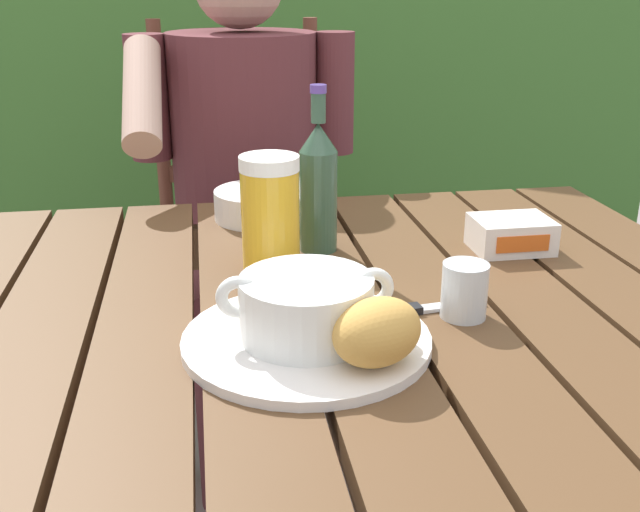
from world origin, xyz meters
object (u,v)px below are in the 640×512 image
bread_roll (377,332)px  beer_glass (270,213)px  beer_bottle (315,185)px  serving_plate (306,340)px  butter_tub (511,234)px  table_knife (418,309)px  soup_bowl (306,305)px  diner_bowl (260,204)px  chair_near_diner (245,248)px  water_glass_small (464,290)px  person_eating (245,178)px

bread_roll → beer_glass: bearing=104.1°
bread_roll → beer_bottle: (-0.00, 0.39, 0.06)m
serving_plate → butter_tub: 0.44m
table_knife → soup_bowl: bearing=-157.1°
diner_bowl → serving_plate: bearing=-88.7°
chair_near_diner → butter_tub: chair_near_diner is taller
table_knife → bread_roll: bearing=-122.1°
serving_plate → bread_roll: size_ratio=2.22×
chair_near_diner → table_knife: chair_near_diner is taller
beer_glass → butter_tub: bearing=2.8°
chair_near_diner → beer_glass: (-0.00, -0.79, 0.34)m
bread_roll → beer_glass: size_ratio=0.78×
bread_roll → table_knife: (0.09, 0.14, -0.04)m
chair_near_diner → butter_tub: size_ratio=8.91×
beer_bottle → table_knife: beer_bottle is taller
water_glass_small → diner_bowl: (-0.22, 0.44, -0.01)m
serving_plate → water_glass_small: bearing=12.1°
beer_bottle → butter_tub: bearing=-9.5°
chair_near_diner → butter_tub: (0.37, -0.77, 0.28)m
butter_tub → diner_bowl: 0.43m
serving_plate → table_knife: (0.15, 0.06, -0.00)m
bread_roll → water_glass_small: bread_roll is taller
soup_bowl → diner_bowl: size_ratio=1.28×
beer_glass → diner_bowl: beer_glass is taller
water_glass_small → butter_tub: bearing=54.8°
serving_plate → beer_bottle: 0.33m
water_glass_small → person_eating: bearing=105.4°
chair_near_diner → soup_bowl: size_ratio=5.19×
diner_bowl → bread_roll: bearing=-82.3°
person_eating → diner_bowl: size_ratio=7.88×
water_glass_small → table_knife: size_ratio=0.46×
beer_bottle → diner_bowl: 0.20m
chair_near_diner → diner_bowl: bearing=-90.0°
chair_near_diner → table_knife: (0.16, -0.97, 0.26)m
beer_glass → butter_tub: 0.38m
chair_near_diner → serving_plate: chair_near_diner is taller
person_eating → bread_roll: bearing=-85.1°
serving_plate → bread_roll: bearing=-49.4°
butter_tub → table_knife: bearing=-136.1°
person_eating → butter_tub: bearing=-57.0°
chair_near_diner → soup_bowl: chair_near_diner is taller
person_eating → serving_plate: (0.01, -0.83, 0.02)m
chair_near_diner → person_eating: size_ratio=0.84×
table_knife → diner_bowl: size_ratio=0.96×
chair_near_diner → beer_bottle: (0.07, -0.72, 0.36)m
bread_roll → table_knife: 0.17m
serving_plate → person_eating: bearing=91.0°
bread_roll → chair_near_diner: bearing=93.9°
water_glass_small → table_knife: 0.06m
soup_bowl → diner_bowl: 0.49m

